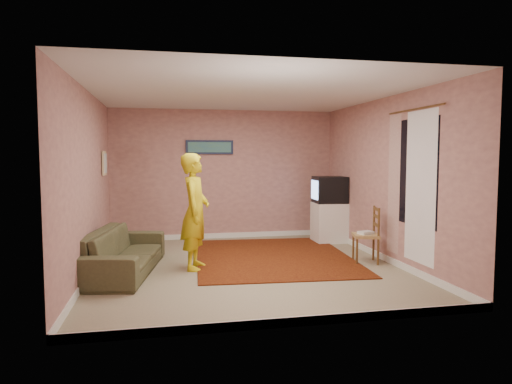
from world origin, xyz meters
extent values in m
plane|color=gray|center=(0.00, 0.00, 0.00)|extent=(5.00, 5.00, 0.00)
cube|color=tan|center=(0.00, 2.50, 1.30)|extent=(4.50, 0.02, 2.60)
cube|color=tan|center=(0.00, -2.50, 1.30)|extent=(4.50, 0.02, 2.60)
cube|color=tan|center=(-2.25, 0.00, 1.30)|extent=(0.02, 5.00, 2.60)
cube|color=tan|center=(2.25, 0.00, 1.30)|extent=(0.02, 5.00, 2.60)
cube|color=silver|center=(0.00, 0.00, 2.60)|extent=(4.50, 5.00, 0.02)
cube|color=white|center=(0.00, 2.49, 0.05)|extent=(4.50, 0.02, 0.10)
cube|color=white|center=(0.00, -2.49, 0.05)|extent=(4.50, 0.02, 0.10)
cube|color=white|center=(-2.24, 0.00, 0.05)|extent=(0.02, 5.00, 0.10)
cube|color=white|center=(2.24, 0.00, 0.05)|extent=(0.02, 5.00, 0.10)
cube|color=black|center=(2.24, -0.90, 1.45)|extent=(0.01, 1.10, 1.50)
cube|color=white|center=(2.23, -1.05, 1.25)|extent=(0.01, 0.75, 2.10)
cube|color=beige|center=(2.21, -0.35, 1.25)|extent=(0.01, 0.35, 2.10)
cylinder|color=brown|center=(2.20, -0.90, 2.32)|extent=(0.02, 1.40, 0.02)
cube|color=#151D39|center=(-0.30, 2.47, 1.85)|extent=(0.95, 0.03, 0.28)
cube|color=#31698A|center=(-0.30, 2.45, 1.85)|extent=(0.86, 0.01, 0.20)
cube|color=beige|center=(-2.22, 1.60, 1.55)|extent=(0.03, 0.38, 0.42)
cube|color=silver|center=(-2.20, 1.60, 1.55)|extent=(0.01, 0.30, 0.34)
cube|color=#320905|center=(0.55, 0.57, 0.01)|extent=(2.70, 3.29, 0.02)
cube|color=white|center=(1.95, 1.67, 0.38)|extent=(0.60, 0.55, 0.77)
cube|color=black|center=(1.95, 1.67, 1.02)|extent=(0.62, 0.56, 0.51)
cube|color=#8CB2F2|center=(1.65, 1.69, 1.02)|extent=(0.04, 0.43, 0.36)
cube|color=#A68650|center=(1.98, 1.62, 0.43)|extent=(0.45, 0.44, 0.05)
cube|color=brown|center=(1.98, 1.62, 0.66)|extent=(0.40, 0.10, 0.46)
cube|color=#B7B7BC|center=(1.98, 1.62, 0.48)|extent=(0.39, 0.31, 0.06)
cube|color=#93C6F0|center=(1.98, 1.81, 0.71)|extent=(0.36, 0.04, 0.38)
cube|color=#A68650|center=(1.89, -0.09, 0.43)|extent=(0.47, 0.48, 0.05)
cube|color=brown|center=(1.89, -0.09, 0.66)|extent=(0.13, 0.40, 0.46)
cube|color=silver|center=(1.89, -0.09, 0.47)|extent=(0.26, 0.22, 0.05)
imported|color=#4B4B2D|center=(-1.80, 0.00, 0.31)|extent=(1.18, 2.24, 0.62)
imported|color=gold|center=(-0.76, 0.04, 0.86)|extent=(0.56, 0.71, 1.72)
camera|label=1|loc=(-1.21, -6.70, 1.68)|focal=32.00mm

